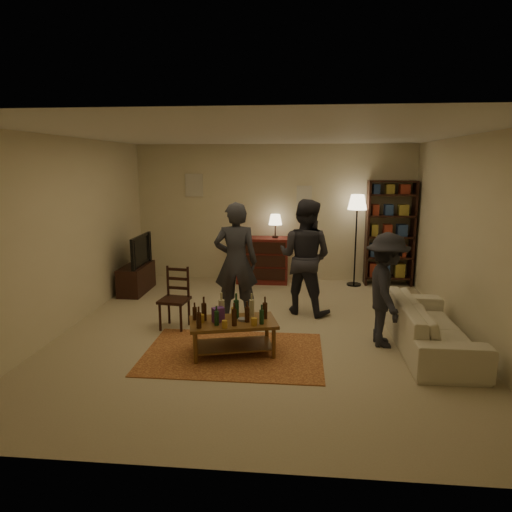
# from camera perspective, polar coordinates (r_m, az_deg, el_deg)

# --- Properties ---
(floor) EXTENTS (6.00, 6.00, 0.00)m
(floor) POSITION_cam_1_polar(r_m,az_deg,el_deg) (6.53, 0.59, -9.38)
(floor) COLOR #C6B793
(floor) RESTS_ON ground
(room_shell) EXTENTS (6.00, 6.00, 6.00)m
(room_shell) POSITION_cam_1_polar(r_m,az_deg,el_deg) (9.15, -1.86, 8.27)
(room_shell) COLOR beige
(room_shell) RESTS_ON ground
(rug) EXTENTS (2.20, 1.50, 0.01)m
(rug) POSITION_cam_1_polar(r_m,az_deg,el_deg) (5.81, -2.86, -12.06)
(rug) COLOR maroon
(rug) RESTS_ON ground
(coffee_table) EXTENTS (1.16, 0.82, 0.77)m
(coffee_table) POSITION_cam_1_polar(r_m,az_deg,el_deg) (5.67, -3.06, -8.51)
(coffee_table) COLOR brown
(coffee_table) RESTS_ON ground
(dining_chair) EXTENTS (0.43, 0.43, 0.89)m
(dining_chair) POSITION_cam_1_polar(r_m,az_deg,el_deg) (6.67, -10.02, -4.91)
(dining_chair) COLOR black
(dining_chair) RESTS_ON ground
(tv_stand) EXTENTS (0.40, 1.00, 1.06)m
(tv_stand) POSITION_cam_1_polar(r_m,az_deg,el_deg) (8.64, -14.72, -1.88)
(tv_stand) COLOR black
(tv_stand) RESTS_ON ground
(dresser) EXTENTS (1.00, 0.50, 1.36)m
(dresser) POSITION_cam_1_polar(r_m,az_deg,el_deg) (9.02, 0.85, -0.35)
(dresser) COLOR maroon
(dresser) RESTS_ON ground
(bookshelf) EXTENTS (0.90, 0.34, 2.02)m
(bookshelf) POSITION_cam_1_polar(r_m,az_deg,el_deg) (9.12, 16.37, 2.88)
(bookshelf) COLOR black
(bookshelf) RESTS_ON ground
(floor_lamp) EXTENTS (0.36, 0.36, 1.76)m
(floor_lamp) POSITION_cam_1_polar(r_m,az_deg,el_deg) (8.84, 12.53, 5.80)
(floor_lamp) COLOR black
(floor_lamp) RESTS_ON ground
(sofa) EXTENTS (0.81, 2.08, 0.61)m
(sofa) POSITION_cam_1_polar(r_m,az_deg,el_deg) (6.26, 20.97, -8.15)
(sofa) COLOR beige
(sofa) RESTS_ON ground
(person_left) EXTENTS (0.68, 0.47, 1.78)m
(person_left) POSITION_cam_1_polar(r_m,az_deg,el_deg) (6.78, -2.53, -0.75)
(person_left) COLOR #2A2B33
(person_left) RESTS_ON ground
(person_right) EXTENTS (1.07, 0.97, 1.80)m
(person_right) POSITION_cam_1_polar(r_m,az_deg,el_deg) (7.14, 6.12, -0.12)
(person_right) COLOR #27272E
(person_right) RESTS_ON ground
(person_by_sofa) EXTENTS (0.56, 0.96, 1.48)m
(person_by_sofa) POSITION_cam_1_polar(r_m,az_deg,el_deg) (6.08, 15.97, -4.11)
(person_by_sofa) COLOR #212228
(person_by_sofa) RESTS_ON ground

